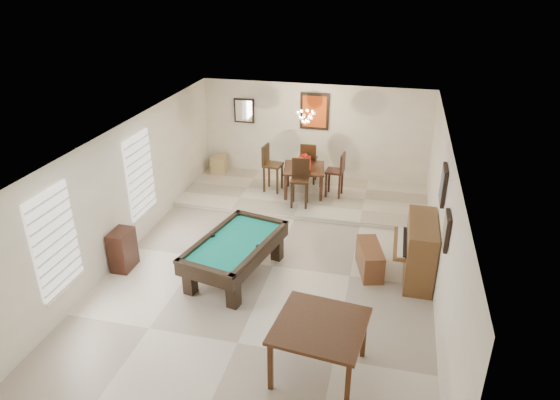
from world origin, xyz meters
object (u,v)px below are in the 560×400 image
at_px(upright_piano, 413,249).
at_px(chandelier, 306,113).
at_px(square_table, 319,348).
at_px(dining_table, 304,178).
at_px(dining_chair_north, 309,162).
at_px(piano_bench, 370,259).
at_px(corner_bench, 219,164).
at_px(flower_vase, 304,158).
at_px(dining_chair_east, 335,175).
at_px(dining_chair_south, 300,184).
at_px(apothecary_chest, 123,250).
at_px(pool_table, 236,258).
at_px(dining_chair_west, 273,168).

bearing_deg(upright_piano, chandelier, 131.45).
distance_m(square_table, dining_table, 5.95).
bearing_deg(dining_chair_north, piano_bench, 114.37).
bearing_deg(upright_piano, dining_table, 131.10).
bearing_deg(piano_bench, square_table, -100.44).
xyz_separation_m(piano_bench, corner_bench, (-4.40, 3.88, 0.07)).
bearing_deg(flower_vase, piano_bench, -58.28).
relative_size(dining_chair_east, chandelier, 1.85).
distance_m(dining_chair_south, corner_bench, 3.06).
relative_size(apothecary_chest, chandelier, 1.32).
xyz_separation_m(dining_table, dining_chair_north, (-0.01, 0.74, 0.14)).
bearing_deg(upright_piano, dining_chair_south, 138.60).
bearing_deg(piano_bench, flower_vase, 121.72).
relative_size(flower_vase, dining_chair_south, 0.21).
relative_size(dining_chair_north, chandelier, 1.83).
bearing_deg(flower_vase, dining_chair_south, -87.20).
height_order(pool_table, dining_chair_west, dining_chair_west).
bearing_deg(dining_chair_west, square_table, -153.65).
height_order(square_table, dining_chair_west, dining_chair_west).
xyz_separation_m(square_table, dining_chair_south, (-1.30, 5.08, 0.26)).
bearing_deg(apothecary_chest, corner_bench, 87.46).
relative_size(pool_table, upright_piano, 1.54).
relative_size(square_table, apothecary_chest, 1.55).
bearing_deg(square_table, flower_vase, 102.97).
xyz_separation_m(square_table, dining_chair_west, (-2.13, 5.80, 0.29)).
xyz_separation_m(piano_bench, flower_vase, (-1.85, 3.00, 0.78)).
bearing_deg(apothecary_chest, pool_table, 6.79).
bearing_deg(dining_chair_west, apothecary_chest, 159.78).
distance_m(dining_table, chandelier, 1.67).
height_order(apothecary_chest, chandelier, chandelier).
xyz_separation_m(dining_chair_east, chandelier, (-0.73, -0.10, 1.53)).
xyz_separation_m(pool_table, chandelier, (0.60, 3.65, 1.84)).
xyz_separation_m(flower_vase, corner_bench, (-2.55, 0.89, -0.72)).
xyz_separation_m(dining_chair_south, chandelier, (-0.02, 0.66, 1.51)).
bearing_deg(apothecary_chest, chandelier, 54.56).
bearing_deg(corner_bench, flower_vase, -19.20).
bearing_deg(chandelier, flower_vase, 108.44).
height_order(dining_chair_east, corner_bench, dining_chair_east).
distance_m(apothecary_chest, dining_chair_north, 5.45).
bearing_deg(dining_table, square_table, -77.03).
bearing_deg(piano_bench, dining_chair_north, 116.58).
relative_size(apothecary_chest, dining_table, 0.81).
relative_size(upright_piano, dining_chair_west, 1.18).
height_order(upright_piano, apothecary_chest, upright_piano).
relative_size(flower_vase, dining_chair_east, 0.22).
bearing_deg(dining_chair_south, piano_bench, -56.94).
bearing_deg(chandelier, dining_chair_north, 92.44).
bearing_deg(pool_table, corner_bench, 125.58).
xyz_separation_m(dining_chair_south, corner_bench, (-2.58, 1.61, -0.35)).
relative_size(pool_table, chandelier, 3.58).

